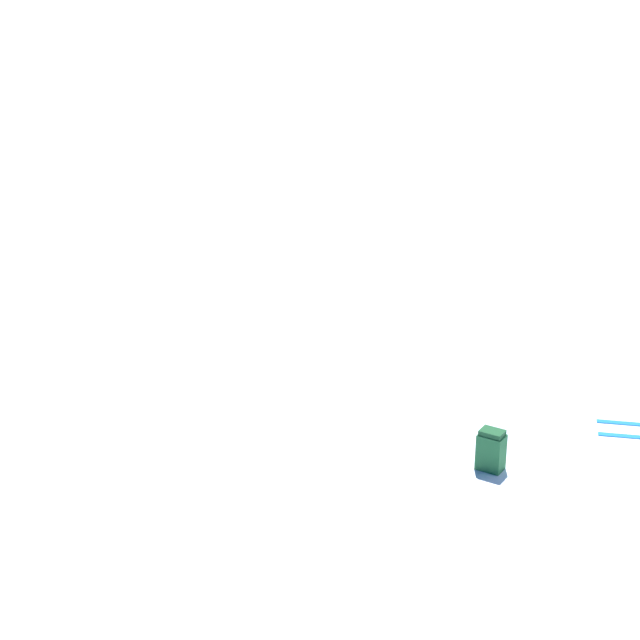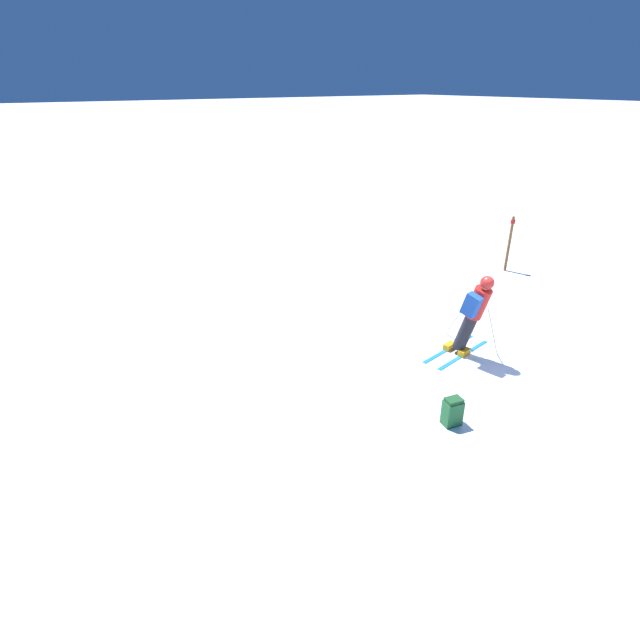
# 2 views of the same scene
# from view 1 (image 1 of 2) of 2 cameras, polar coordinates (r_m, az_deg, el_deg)

# --- Properties ---
(spare_backpack) EXTENTS (0.28, 0.34, 0.50)m
(spare_backpack) POSITION_cam_1_polar(r_m,az_deg,el_deg) (12.58, 9.11, -6.87)
(spare_backpack) COLOR #236633
(spare_backpack) RESTS_ON ground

